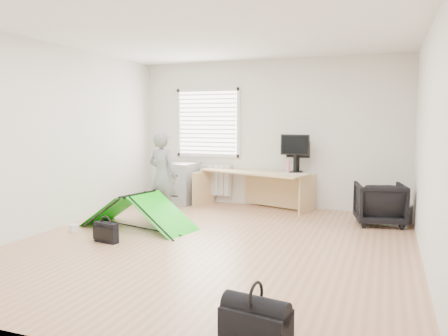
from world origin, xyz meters
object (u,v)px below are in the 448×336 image
(desk, at_px, (253,190))
(duffel_bag, at_px, (256,323))
(filing_cabinet, at_px, (183,183))
(laptop_bag, at_px, (106,232))
(monitor_right, at_px, (295,159))
(kite, at_px, (138,211))
(thermos, at_px, (288,167))
(storage_crate, at_px, (392,214))
(monitor_left, at_px, (298,161))
(person, at_px, (163,176))
(office_chair, at_px, (380,204))

(desk, relative_size, duffel_bag, 3.95)
(filing_cabinet, bearing_deg, laptop_bag, -81.93)
(monitor_right, distance_m, kite, 2.89)
(desk, distance_m, duffel_bag, 4.76)
(filing_cabinet, relative_size, duffel_bag, 1.55)
(desk, distance_m, thermos, 0.78)
(storage_crate, bearing_deg, laptop_bag, -145.30)
(storage_crate, bearing_deg, thermos, 168.70)
(desk, height_order, kite, desk)
(storage_crate, height_order, duffel_bag, storage_crate)
(desk, height_order, laptop_bag, desk)
(thermos, relative_size, duffel_bag, 0.45)
(monitor_left, distance_m, kite, 3.01)
(monitor_right, xyz_separation_m, person, (-1.84, -1.43, -0.21))
(office_chair, height_order, person, person)
(monitor_right, bearing_deg, duffel_bag, -73.36)
(monitor_left, height_order, duffel_bag, monitor_left)
(laptop_bag, height_order, duffel_bag, laptop_bag)
(person, bearing_deg, desk, -116.39)
(laptop_bag, distance_m, duffel_bag, 3.09)
(storage_crate, bearing_deg, monitor_right, 165.48)
(monitor_left, relative_size, office_chair, 0.59)
(kite, relative_size, storage_crate, 3.12)
(monitor_right, distance_m, person, 2.34)
(person, height_order, storage_crate, person)
(duffel_bag, bearing_deg, monitor_left, 106.50)
(filing_cabinet, height_order, monitor_left, monitor_left)
(desk, relative_size, kite, 1.20)
(kite, bearing_deg, duffel_bag, -30.46)
(monitor_right, relative_size, storage_crate, 0.96)
(thermos, bearing_deg, office_chair, -17.24)
(thermos, bearing_deg, person, -141.92)
(kite, bearing_deg, storage_crate, 39.12)
(desk, height_order, storage_crate, desk)
(monitor_right, relative_size, person, 0.36)
(desk, height_order, monitor_right, monitor_right)
(monitor_right, xyz_separation_m, duffel_bag, (0.64, -4.59, -0.82))
(monitor_left, bearing_deg, filing_cabinet, -170.67)
(laptop_bag, bearing_deg, monitor_left, 67.50)
(filing_cabinet, bearing_deg, monitor_left, 8.56)
(storage_crate, bearing_deg, duffel_bag, -103.08)
(desk, xyz_separation_m, thermos, (0.64, -0.03, 0.45))
(storage_crate, height_order, laptop_bag, storage_crate)
(person, bearing_deg, duffel_bag, 139.95)
(storage_crate, bearing_deg, office_chair, -143.92)
(kite, relative_size, duffel_bag, 3.30)
(desk, distance_m, person, 1.81)
(desk, xyz_separation_m, office_chair, (2.17, -0.51, -0.01))
(desk, xyz_separation_m, storage_crate, (2.35, -0.37, -0.19))
(thermos, height_order, office_chair, thermos)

